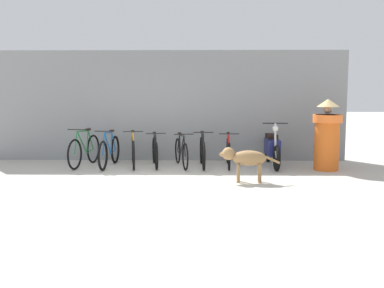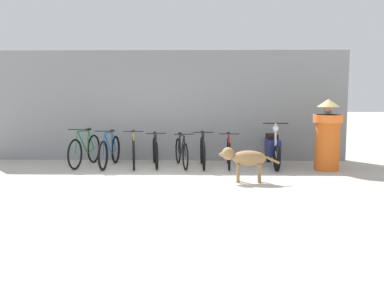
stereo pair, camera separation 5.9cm
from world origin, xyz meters
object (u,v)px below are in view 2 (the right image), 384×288
Objects in this scene: bicycle_0 at (85,150)px; motorcycle at (273,148)px; bicycle_5 at (203,152)px; person_in_robes at (327,135)px; bicycle_3 at (155,152)px; stray_dog at (245,158)px; bicycle_1 at (110,151)px; bicycle_4 at (181,152)px; bicycle_2 at (133,151)px; bicycle_6 at (229,152)px.

motorcycle reaches higher than bicycle_0.
motorcycle reaches higher than bicycle_5.
motorcycle is at bearing -54.94° from person_in_robes.
bicycle_0 is 5.71m from person_in_robes.
bicycle_3 is 1.00× the size of person_in_robes.
person_in_robes reaches higher than bicycle_0.
bicycle_3 is at bearing -38.64° from stray_dog.
bicycle_1 is 1.72m from bicycle_4.
bicycle_3 is (0.52, 0.04, -0.02)m from bicycle_2.
person_in_robes is (2.22, -0.42, 0.46)m from bicycle_6.
bicycle_4 is (1.15, -0.03, -0.02)m from bicycle_2.
bicycle_0 is at bearing -98.56° from bicycle_3.
bicycle_5 is at bearing 99.23° from bicycle_0.
bicycle_4 reaches higher than stray_dog.
bicycle_5 is 1.68m from motorcycle.
bicycle_6 is (2.84, 0.08, -0.02)m from bicycle_1.
bicycle_3 is at bearing 99.32° from bicycle_1.
bicycle_2 is (1.18, -0.02, -0.02)m from bicycle_0.
bicycle_6 is (0.62, 0.06, -0.01)m from bicycle_5.
bicycle_1 is at bearing -87.52° from motorcycle.
bicycle_1 is 0.91× the size of motorcycle.
bicycle_1 is 5.09m from person_in_robes.
bicycle_1 is at bearing -101.69° from bicycle_4.
bicycle_1 reaches higher than bicycle_3.
motorcycle reaches higher than bicycle_1.
bicycle_0 is at bearing -88.48° from bicycle_6.
bicycle_4 is 2.19m from motorcycle.
bicycle_3 is 0.64m from bicycle_4.
bicycle_6 is at bearing 100.50° from bicycle_0.
bicycle_0 is at bearing -94.46° from bicycle_5.
bicycle_5 reaches higher than bicycle_3.
bicycle_1 is 1.09× the size of person_in_robes.
person_in_robes is (5.68, -0.41, 0.43)m from bicycle_0.
bicycle_1 is at bearing -86.89° from bicycle_6.
bicycle_2 is 1.16m from bicycle_4.
bicycle_5 is 1.01× the size of person_in_robes.
person_in_robes is at bearing -140.31° from stray_dog.
bicycle_2 is 1.01× the size of bicycle_6.
bicycle_5 is at bearing -82.68° from bicycle_6.
person_in_robes is at bearing 74.50° from bicycle_3.
person_in_robes is at bearing 80.82° from bicycle_6.
bicycle_2 is 1.05× the size of bicycle_4.
bicycle_1 is 3.52m from stray_dog.
bicycle_4 is at bearing -86.06° from bicycle_6.
person_in_robes reaches higher than bicycle_5.
bicycle_0 is 2.84m from bicycle_5.
bicycle_2 is at bearing -94.80° from bicycle_5.
bicycle_1 is 2.84m from bicycle_6.
stray_dog is at bearing 24.21° from bicycle_4.
person_in_robes reaches higher than bicycle_4.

